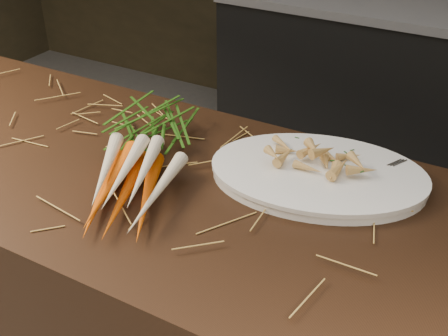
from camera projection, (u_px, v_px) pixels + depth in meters
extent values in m
cube|color=black|center=(123.00, 295.00, 1.58)|extent=(2.40, 0.70, 0.90)
cube|color=black|center=(398.00, 90.00, 2.87)|extent=(1.80, 0.60, 0.80)
cube|color=#99999E|center=(413.00, 8.00, 2.64)|extent=(1.82, 0.62, 0.04)
cone|color=#BF3C07|center=(102.00, 193.00, 1.18)|extent=(0.17, 0.29, 0.04)
cone|color=#BF3C07|center=(124.00, 195.00, 1.17)|extent=(0.15, 0.30, 0.04)
cone|color=#BF3C07|center=(147.00, 196.00, 1.17)|extent=(0.18, 0.28, 0.04)
cone|color=#BF3C07|center=(110.00, 185.00, 1.15)|extent=(0.14, 0.30, 0.04)
cone|color=beige|center=(106.00, 169.00, 1.16)|extent=(0.17, 0.26, 0.05)
cone|color=beige|center=(124.00, 171.00, 1.14)|extent=(0.13, 0.27, 0.04)
cone|color=beige|center=(144.00, 171.00, 1.15)|extent=(0.14, 0.27, 0.05)
cone|color=beige|center=(157.00, 192.00, 1.13)|extent=(0.09, 0.28, 0.03)
ellipsoid|color=#2C6A13|center=(152.00, 123.00, 1.37)|extent=(0.27, 0.31, 0.10)
cube|color=silver|center=(397.00, 186.00, 1.19)|extent=(0.09, 0.17, 0.00)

